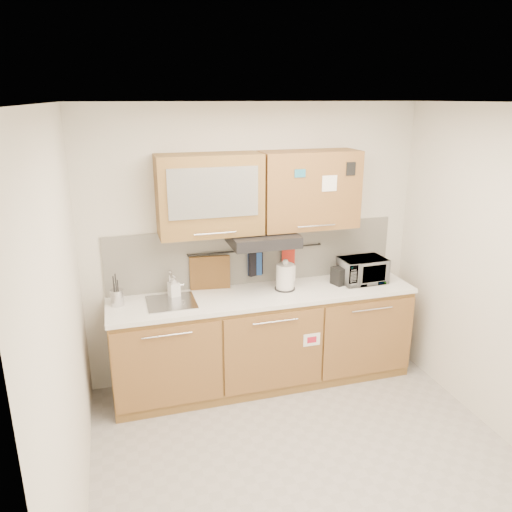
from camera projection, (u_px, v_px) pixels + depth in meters
floor at (311, 463)px, 3.76m from camera, size 3.20×3.20×0.00m
ceiling at (325, 103)px, 2.97m from camera, size 3.20×3.20×0.00m
wall_back at (255, 244)px, 4.74m from camera, size 3.20×0.00×3.20m
wall_left at (66, 334)px, 2.94m from camera, size 0.00×3.00×3.00m
wall_right at (511, 281)px, 3.80m from camera, size 0.00×3.00×3.00m
base_cabinet at (264, 343)px, 4.73m from camera, size 2.80×0.64×0.88m
countertop at (264, 295)px, 4.58m from camera, size 2.82×0.62×0.04m
backsplash at (255, 255)px, 4.76m from camera, size 2.80×0.02×0.56m
upper_cabinets at (260, 192)px, 4.42m from camera, size 1.82×0.37×0.70m
range_hood at (263, 239)px, 4.47m from camera, size 0.60×0.46×0.10m
sink at (171, 302)px, 4.36m from camera, size 0.42×0.40×0.26m
utensil_rail at (257, 250)px, 4.71m from camera, size 1.30×0.02×0.02m
utensil_crock at (117, 297)px, 4.28m from camera, size 0.11×0.11×0.28m
kettle at (285, 277)px, 4.63m from camera, size 0.22×0.22×0.30m
toaster at (343, 275)px, 4.79m from camera, size 0.25×0.19×0.17m
microwave at (362, 270)px, 4.81m from camera, size 0.44×0.31×0.24m
soap_bottle at (174, 286)px, 4.46m from camera, size 0.11×0.11×0.20m
cutting_board at (210, 280)px, 4.65m from camera, size 0.37×0.07×0.46m
oven_mitt at (255, 264)px, 4.73m from camera, size 0.14×0.07×0.22m
dark_pouch at (256, 264)px, 4.73m from camera, size 0.15×0.09×0.23m
pot_holder at (288, 257)px, 4.81m from camera, size 0.12×0.05×0.15m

